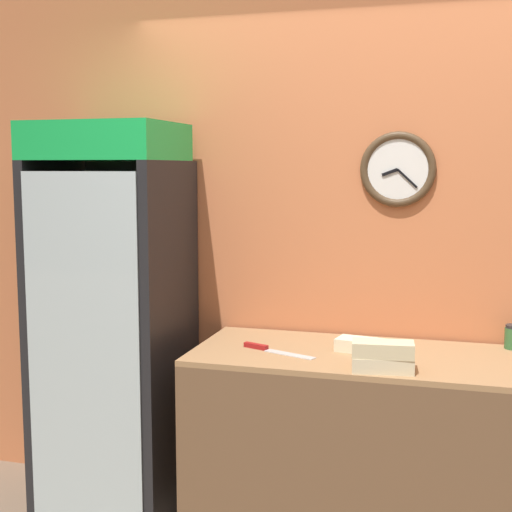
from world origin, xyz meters
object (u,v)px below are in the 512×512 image
at_px(sandwich_stack_bottom, 383,364).
at_px(chefs_knife, 269,349).
at_px(beverage_cooler, 117,303).
at_px(sandwich_flat_left, 364,346).
at_px(sandwich_stack_middle, 383,349).

xyz_separation_m(sandwich_stack_bottom, chefs_knife, (-0.53, 0.19, -0.02)).
relative_size(beverage_cooler, sandwich_stack_bottom, 7.43).
bearing_deg(sandwich_flat_left, sandwich_stack_middle, -68.92).
bearing_deg(beverage_cooler, sandwich_stack_bottom, -14.11).
relative_size(beverage_cooler, sandwich_flat_left, 7.35).
xyz_separation_m(sandwich_stack_middle, sandwich_flat_left, (-0.11, 0.29, -0.06)).
height_order(beverage_cooler, sandwich_stack_bottom, beverage_cooler).
distance_m(beverage_cooler, sandwich_stack_bottom, 1.42).
bearing_deg(sandwich_stack_middle, sandwich_stack_bottom, 180.00).
height_order(sandwich_stack_bottom, sandwich_flat_left, sandwich_stack_bottom).
bearing_deg(chefs_knife, sandwich_flat_left, 13.70).
bearing_deg(sandwich_flat_left, chefs_knife, -166.30).
relative_size(sandwich_stack_middle, sandwich_flat_left, 0.98).
distance_m(sandwich_stack_bottom, chefs_knife, 0.57).
height_order(sandwich_stack_bottom, chefs_knife, sandwich_stack_bottom).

